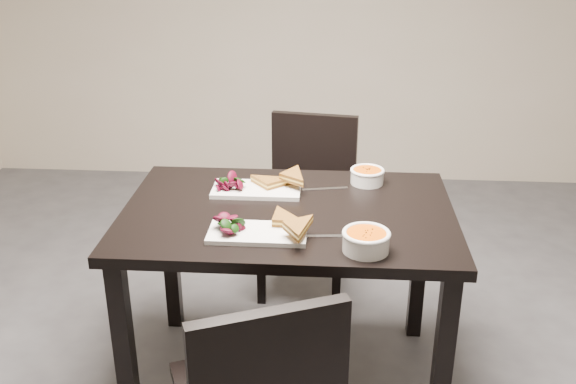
% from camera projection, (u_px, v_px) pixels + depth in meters
% --- Properties ---
extents(table, '(1.20, 0.80, 0.75)m').
position_uv_depth(table, '(288.00, 234.00, 2.39)').
color(table, black).
rests_on(table, ground).
extents(chair_far, '(0.48, 0.48, 0.85)m').
position_uv_depth(chair_far, '(309.00, 193.00, 3.16)').
color(chair_far, black).
rests_on(chair_far, ground).
extents(plate_near, '(0.33, 0.16, 0.02)m').
position_uv_depth(plate_near, '(258.00, 233.00, 2.17)').
color(plate_near, white).
rests_on(plate_near, table).
extents(sandwich_near, '(0.17, 0.14, 0.05)m').
position_uv_depth(sandwich_near, '(277.00, 222.00, 2.16)').
color(sandwich_near, '#905C1E').
rests_on(sandwich_near, plate_near).
extents(salad_near, '(0.10, 0.09, 0.05)m').
position_uv_depth(salad_near, '(227.00, 224.00, 2.16)').
color(salad_near, black).
rests_on(salad_near, plate_near).
extents(soup_bowl_near, '(0.15, 0.15, 0.07)m').
position_uv_depth(soup_bowl_near, '(366.00, 240.00, 2.06)').
color(soup_bowl_near, white).
rests_on(soup_bowl_near, table).
extents(cutlery_near, '(0.18, 0.03, 0.00)m').
position_uv_depth(cutlery_near, '(331.00, 236.00, 2.16)').
color(cutlery_near, silver).
rests_on(cutlery_near, table).
extents(plate_far, '(0.34, 0.17, 0.02)m').
position_uv_depth(plate_far, '(257.00, 190.00, 2.50)').
color(plate_far, white).
rests_on(plate_far, table).
extents(sandwich_far, '(0.21, 0.21, 0.05)m').
position_uv_depth(sandwich_far, '(273.00, 183.00, 2.47)').
color(sandwich_far, '#905C1E').
rests_on(sandwich_far, plate_far).
extents(salad_far, '(0.11, 0.10, 0.05)m').
position_uv_depth(salad_far, '(231.00, 181.00, 2.50)').
color(salad_far, black).
rests_on(salad_far, plate_far).
extents(soup_bowl_far, '(0.14, 0.14, 0.06)m').
position_uv_depth(soup_bowl_far, '(367.00, 175.00, 2.57)').
color(soup_bowl_far, white).
rests_on(soup_bowl_far, table).
extents(cutlery_far, '(0.18, 0.05, 0.00)m').
position_uv_depth(cutlery_far, '(325.00, 189.00, 2.53)').
color(cutlery_far, silver).
rests_on(cutlery_far, table).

